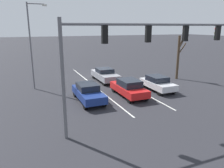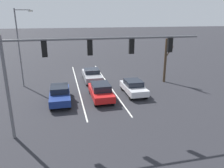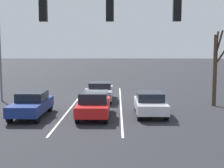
# 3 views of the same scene
# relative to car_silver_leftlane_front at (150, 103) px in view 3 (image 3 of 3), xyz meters

# --- Properties ---
(ground_plane) EXTENTS (240.00, 240.00, 0.00)m
(ground_plane) POSITION_rel_car_silver_leftlane_front_xyz_m (3.51, -7.56, -0.74)
(ground_plane) COLOR #28282D
(lane_stripe_left_divider) EXTENTS (0.12, 18.65, 0.01)m
(lane_stripe_left_divider) POSITION_rel_car_silver_leftlane_front_xyz_m (1.76, -4.24, -0.74)
(lane_stripe_left_divider) COLOR silver
(lane_stripe_left_divider) RESTS_ON ground_plane
(lane_stripe_center_divider) EXTENTS (0.12, 18.65, 0.01)m
(lane_stripe_center_divider) POSITION_rel_car_silver_leftlane_front_xyz_m (5.26, -4.24, -0.74)
(lane_stripe_center_divider) COLOR silver
(lane_stripe_center_divider) RESTS_ON ground_plane
(car_silver_leftlane_front) EXTENTS (1.79, 4.05, 1.42)m
(car_silver_leftlane_front) POSITION_rel_car_silver_leftlane_front_xyz_m (0.00, 0.00, 0.00)
(car_silver_leftlane_front) COLOR silver
(car_silver_leftlane_front) RESTS_ON ground_plane
(car_navy_rightlane_front) EXTENTS (1.77, 4.54, 1.49)m
(car_navy_rightlane_front) POSITION_rel_car_silver_leftlane_front_xyz_m (7.19, 0.52, 0.03)
(car_navy_rightlane_front) COLOR navy
(car_navy_rightlane_front) RESTS_ON ground_plane
(car_red_midlane_front) EXTENTS (1.82, 4.49, 1.53)m
(car_red_midlane_front) POSITION_rel_car_silver_leftlane_front_xyz_m (3.43, 0.59, 0.04)
(car_red_midlane_front) COLOR red
(car_red_midlane_front) RESTS_ON ground_plane
(car_gray_midlane_second) EXTENTS (1.94, 4.78, 1.44)m
(car_gray_midlane_second) POSITION_rel_car_silver_leftlane_front_xyz_m (3.39, -5.55, -0.01)
(car_gray_midlane_second) COLOR gray
(car_gray_midlane_second) RESTS_ON ground_plane
(traffic_signal_gantry) EXTENTS (12.58, 0.37, 6.53)m
(traffic_signal_gantry) POSITION_rel_car_silver_leftlane_front_xyz_m (5.68, 6.07, 4.34)
(traffic_signal_gantry) COLOR slate
(traffic_signal_gantry) RESTS_ON ground_plane
(street_lamp_right_shoulder) EXTENTS (1.83, 0.24, 8.26)m
(street_lamp_right_shoulder) POSITION_rel_car_silver_leftlane_front_xyz_m (10.95, -5.17, 3.99)
(street_lamp_right_shoulder) COLOR slate
(street_lamp_right_shoulder) RESTS_ON ground_plane
(bare_tree_near) EXTENTS (0.98, 1.22, 5.35)m
(bare_tree_near) POSITION_rel_car_silver_leftlane_front_xyz_m (-4.95, -3.23, 2.09)
(bare_tree_near) COLOR #423323
(bare_tree_near) RESTS_ON ground_plane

